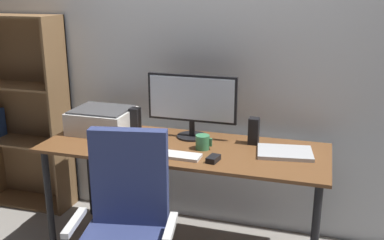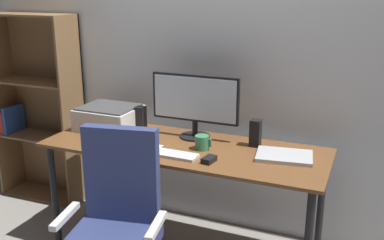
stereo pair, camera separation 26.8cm
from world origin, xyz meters
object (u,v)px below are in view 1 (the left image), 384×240
Objects in this scene: desk at (183,158)px; laptop at (285,152)px; monitor at (192,102)px; speaker_left at (135,120)px; keyboard at (176,155)px; printer at (102,120)px; speaker_right at (254,131)px; mouse at (213,159)px; coffee_mug at (203,142)px; bookshelf at (23,114)px.

laptop is (0.62, 0.05, 0.09)m from desk.
monitor is at bearing 88.77° from desk.
speaker_left is at bearing 164.42° from laptop.
speaker_left is (-0.41, -0.01, -0.16)m from monitor.
keyboard is 0.71m from printer.
desk is at bearing -156.95° from speaker_right.
mouse is at bearing -156.84° from laptop.
coffee_mug is 0.50m from laptop.
coffee_mug is at bearing -57.21° from monitor.
desk is at bearing -11.28° from printer.
coffee_mug is (-0.11, 0.18, 0.03)m from mouse.
monitor is at bearing -5.69° from bookshelf.
speaker_right is (0.40, 0.36, 0.08)m from keyboard.
monitor is 1.85× the size of laptop.
laptop is (0.62, -0.14, -0.23)m from monitor.
bookshelf reaches higher than keyboard.
speaker_right is (0.28, 0.19, 0.04)m from coffee_mug.
bookshelf is (-2.04, 0.28, -0.01)m from laptop.
speaker_right is at bearing 33.33° from coffee_mug.
monitor reaches higher than mouse.
desk is at bearing 175.83° from laptop.
printer is (-0.63, -0.06, -0.16)m from monitor.
bookshelf is at bearing 171.63° from speaker_left.
printer is at bearing 155.73° from keyboard.
speaker_right is (0.41, -0.01, -0.16)m from monitor.
speaker_right is at bearing 140.11° from laptop.
coffee_mug is 0.60× the size of speaker_right.
speaker_left reaches higher than coffee_mug.
keyboard is 1.53m from bookshelf.
speaker_right is at bearing 43.18° from keyboard.
monitor is 1.46m from bookshelf.
coffee_mug is (0.11, 0.17, 0.04)m from keyboard.
speaker_left and speaker_right have the same top height.
speaker_right is at bearing -1.11° from monitor.
speaker_left is at bearing -178.89° from monitor.
printer is (-0.75, 0.14, 0.04)m from coffee_mug.
laptop is at bearing -3.61° from printer.
bookshelf is (-0.80, 0.20, -0.08)m from printer.
monitor reaches higher than desk.
laptop is at bearing -31.47° from speaker_right.
laptop is 1.03m from speaker_left.
speaker_left is at bearing 160.75° from coffee_mug.
speaker_right is (0.81, 0.00, 0.00)m from speaker_left.
printer reaches higher than coffee_mug.
mouse is at bearing -17.10° from bookshelf.
bookshelf is at bearing 172.54° from mouse.
desk is 1.46m from bookshelf.
speaker_right reaches higher than mouse.
mouse is at bearing -57.61° from coffee_mug.
speaker_left is 0.11× the size of bookshelf.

